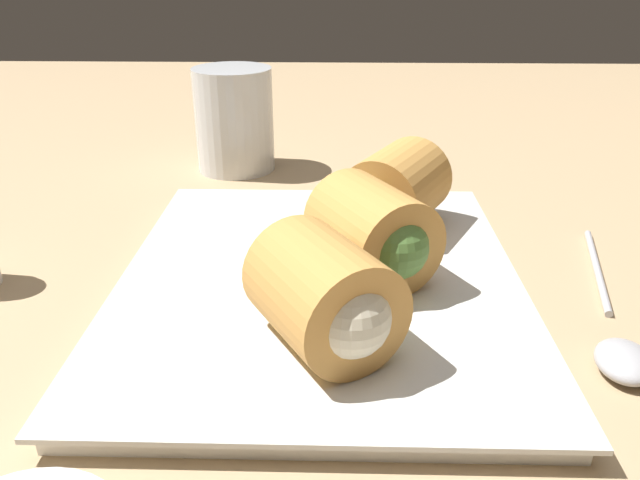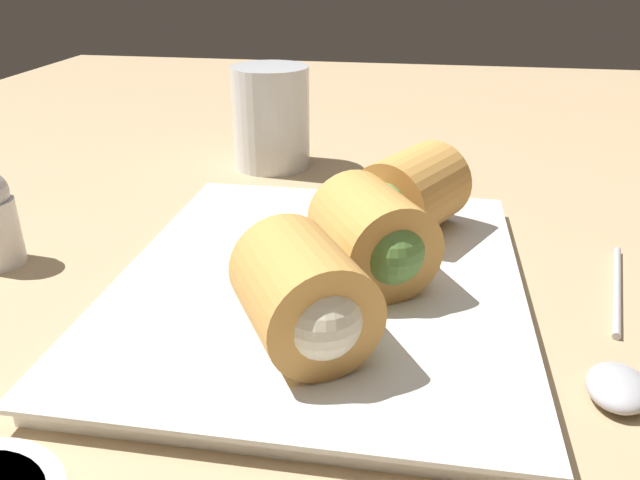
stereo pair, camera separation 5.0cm
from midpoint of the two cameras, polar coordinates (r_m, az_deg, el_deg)
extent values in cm
cube|color=tan|center=(44.21, 0.20, -4.80)|extent=(180.00, 140.00, 2.00)
cube|color=silver|center=(41.67, -3.44, -4.33)|extent=(30.11, 25.13, 1.20)
cube|color=silver|center=(41.30, -3.47, -3.42)|extent=(31.32, 26.13, 0.30)
cylinder|color=#D19347|center=(39.82, 1.22, 0.74)|extent=(9.39, 9.00, 6.24)
sphere|color=#56843D|center=(37.72, 3.21, -0.76)|extent=(4.05, 4.05, 4.05)
cylinder|color=#D19347|center=(47.15, 4.04, 4.68)|extent=(9.34, 8.93, 6.24)
sphere|color=#56843D|center=(44.90, 2.52, 3.64)|extent=(4.05, 4.05, 4.05)
cylinder|color=#D19347|center=(32.79, -4.04, -5.08)|extent=(9.42, 9.07, 6.24)
sphere|color=beige|center=(30.72, -1.85, -7.30)|extent=(4.05, 4.05, 4.05)
cylinder|color=#B2B2B7|center=(47.74, 21.34, -2.57)|extent=(12.43, 3.59, 0.50)
ellipsoid|color=#B2B2B7|center=(37.17, 22.69, -10.35)|extent=(4.74, 4.06, 1.42)
cylinder|color=silver|center=(65.35, -10.07, 10.74)|extent=(7.94, 7.94, 10.34)
camera|label=1|loc=(0.03, -93.57, -1.68)|focal=35.00mm
camera|label=2|loc=(0.03, 86.43, 1.68)|focal=35.00mm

